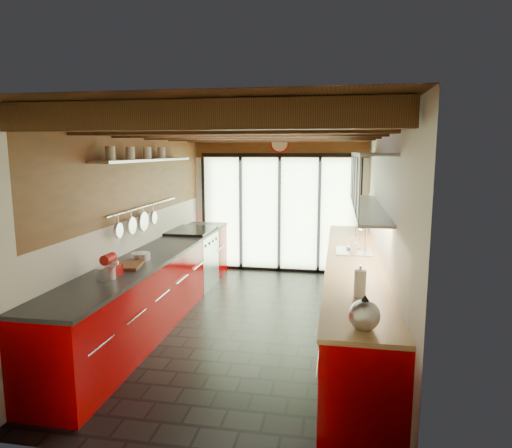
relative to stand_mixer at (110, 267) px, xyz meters
The scene contains 18 objects.
ground 2.06m from the stand_mixer, 44.85° to the left, with size 5.50×5.50×0.00m, color black.
room_shell 1.90m from the stand_mixer, 44.85° to the left, with size 5.50×5.50×5.50m.
ceiling_beams 2.53m from the stand_mixer, 52.28° to the left, with size 3.14×5.06×4.90m.
glass_door 4.20m from the stand_mixer, 72.20° to the left, with size 2.95×0.10×2.90m.
left_counter 1.38m from the stand_mixer, 90.23° to the left, with size 0.68×5.00×0.92m.
range_stove 2.77m from the stand_mixer, 90.11° to the left, with size 0.66×0.90×0.97m.
right_counter 2.90m from the stand_mixer, 26.43° to the left, with size 0.68×5.00×0.92m.
sink_assembly 3.05m from the stand_mixer, 33.04° to the left, with size 0.45×0.52×0.43m.
upper_cabinets_right 3.23m from the stand_mixer, 30.07° to the left, with size 0.34×3.00×3.00m.
left_wall_fixtures 1.66m from the stand_mixer, 97.92° to the left, with size 0.28×2.60×0.96m.
stand_mixer is the anchor object (origin of this frame).
pot_large 0.10m from the stand_mixer, 90.00° to the right, with size 0.20×0.20×0.13m, color silver.
pot_small 0.75m from the stand_mixer, 90.00° to the left, with size 0.22×0.22×0.09m, color silver.
cutting_board 0.41m from the stand_mixer, 90.00° to the left, with size 0.29×0.40×0.03m, color brown.
kettle 2.72m from the stand_mixer, 21.22° to the right, with size 0.30×0.32×0.27m.
paper_towel 2.55m from the stand_mixer, ahead, with size 0.12×0.12×0.29m.
soap_bottle 3.00m from the stand_mixer, 32.07° to the left, with size 0.09×0.09×0.20m, color silver.
bowl 3.11m from the stand_mixer, 35.27° to the left, with size 0.19×0.19×0.05m, color silver.
Camera 1 is at (1.05, -5.54, 2.22)m, focal length 32.00 mm.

